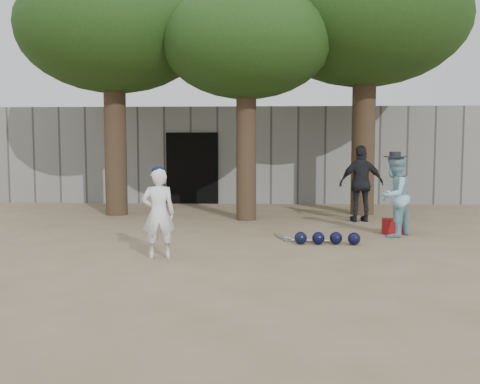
{
  "coord_description": "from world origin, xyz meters",
  "views": [
    {
      "loc": [
        1.05,
        -8.65,
        1.78
      ],
      "look_at": [
        0.6,
        1.0,
        0.95
      ],
      "focal_mm": 40.0,
      "sensor_mm": 36.0,
      "label": 1
    }
  ],
  "objects_px": {
    "boy_player": "(158,214)",
    "red_bag": "(393,226)",
    "spectator_blue": "(394,196)",
    "spectator_dark": "(361,184)"
  },
  "relations": [
    {
      "from": "boy_player",
      "to": "red_bag",
      "type": "relative_size",
      "value": 3.41
    },
    {
      "from": "boy_player",
      "to": "red_bag",
      "type": "xyz_separation_m",
      "value": [
        4.3,
        2.6,
        -0.57
      ]
    },
    {
      "from": "boy_player",
      "to": "spectator_blue",
      "type": "height_order",
      "value": "spectator_blue"
    },
    {
      "from": "spectator_dark",
      "to": "red_bag",
      "type": "xyz_separation_m",
      "value": [
        0.34,
        -1.73,
        -0.75
      ]
    },
    {
      "from": "boy_player",
      "to": "spectator_dark",
      "type": "height_order",
      "value": "spectator_dark"
    },
    {
      "from": "spectator_dark",
      "to": "red_bag",
      "type": "height_order",
      "value": "spectator_dark"
    },
    {
      "from": "boy_player",
      "to": "red_bag",
      "type": "bearing_deg",
      "value": -160.83
    },
    {
      "from": "boy_player",
      "to": "spectator_blue",
      "type": "bearing_deg",
      "value": -163.81
    },
    {
      "from": "spectator_blue",
      "to": "boy_player",
      "type": "bearing_deg",
      "value": -21.9
    },
    {
      "from": "spectator_blue",
      "to": "red_bag",
      "type": "distance_m",
      "value": 0.73
    }
  ]
}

